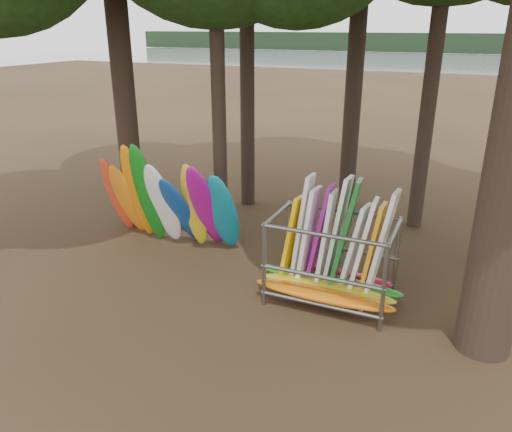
% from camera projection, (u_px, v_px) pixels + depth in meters
% --- Properties ---
extents(ground, '(120.00, 120.00, 0.00)m').
position_uv_depth(ground, '(239.00, 297.00, 11.34)').
color(ground, '#47331E').
rests_on(ground, ground).
extents(lake, '(160.00, 160.00, 0.00)m').
position_uv_depth(lake, '(447.00, 73.00, 62.47)').
color(lake, gray).
rests_on(lake, ground).
extents(far_shore, '(160.00, 4.00, 4.00)m').
position_uv_depth(far_shore, '(468.00, 43.00, 104.36)').
color(far_shore, black).
rests_on(far_shore, ground).
extents(kayak_row, '(4.23, 2.04, 3.13)m').
position_uv_depth(kayak_row, '(166.00, 203.00, 13.48)').
color(kayak_row, '#E14121').
rests_on(kayak_row, ground).
extents(storage_rack, '(3.20, 1.56, 2.85)m').
position_uv_depth(storage_rack, '(331.00, 263.00, 10.87)').
color(storage_rack, slate).
rests_on(storage_rack, ground).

